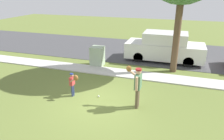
{
  "coord_description": "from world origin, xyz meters",
  "views": [
    {
      "loc": [
        2.98,
        -7.24,
        4.55
      ],
      "look_at": [
        0.13,
        1.49,
        1.0
      ],
      "focal_mm": 34.02,
      "sensor_mm": 36.0,
      "label": 1
    }
  ],
  "objects_px": {
    "person_adult": "(137,83)",
    "baseball": "(99,96)",
    "person_child": "(73,82)",
    "parked_van_white": "(165,47)",
    "utility_cabinet": "(97,56)"
  },
  "relations": [
    {
      "from": "person_adult",
      "to": "baseball",
      "type": "xyz_separation_m",
      "value": [
        -1.77,
        0.31,
        -1.02
      ]
    },
    {
      "from": "person_adult",
      "to": "baseball",
      "type": "height_order",
      "value": "person_adult"
    },
    {
      "from": "person_child",
      "to": "baseball",
      "type": "bearing_deg",
      "value": 16.68
    },
    {
      "from": "person_adult",
      "to": "baseball",
      "type": "relative_size",
      "value": 22.79
    },
    {
      "from": "person_child",
      "to": "utility_cabinet",
      "type": "relative_size",
      "value": 0.93
    },
    {
      "from": "person_adult",
      "to": "utility_cabinet",
      "type": "height_order",
      "value": "person_adult"
    },
    {
      "from": "baseball",
      "to": "utility_cabinet",
      "type": "height_order",
      "value": "utility_cabinet"
    },
    {
      "from": "person_child",
      "to": "baseball",
      "type": "xyz_separation_m",
      "value": [
        1.07,
        0.29,
        -0.69
      ]
    },
    {
      "from": "utility_cabinet",
      "to": "baseball",
      "type": "bearing_deg",
      "value": -67.63
    },
    {
      "from": "utility_cabinet",
      "to": "parked_van_white",
      "type": "bearing_deg",
      "value": 30.63
    },
    {
      "from": "person_adult",
      "to": "utility_cabinet",
      "type": "xyz_separation_m",
      "value": [
        -3.36,
        4.18,
        -0.45
      ]
    },
    {
      "from": "baseball",
      "to": "utility_cabinet",
      "type": "bearing_deg",
      "value": 112.37
    },
    {
      "from": "person_adult",
      "to": "parked_van_white",
      "type": "xyz_separation_m",
      "value": [
        0.5,
        6.47,
        -0.15
      ]
    },
    {
      "from": "person_child",
      "to": "parked_van_white",
      "type": "height_order",
      "value": "parked_van_white"
    },
    {
      "from": "baseball",
      "to": "utility_cabinet",
      "type": "relative_size",
      "value": 0.06
    }
  ]
}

